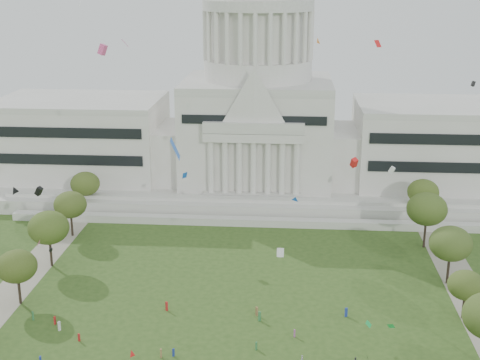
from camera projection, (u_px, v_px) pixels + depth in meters
capitol at (257, 119)px, 202.44m from camera, size 160.00×64.50×91.30m
row_tree_l_3 at (17, 266)px, 133.85m from camera, size 8.12×8.12×11.55m
row_tree_r_3 at (466, 285)px, 128.26m from camera, size 7.01×7.01×9.98m
row_tree_l_4 at (49, 228)px, 151.14m from camera, size 9.29×9.29×13.21m
row_tree_r_4 at (451, 244)px, 142.41m from camera, size 9.19×9.19×13.06m
row_tree_l_5 at (70, 205)px, 169.23m from camera, size 8.33×8.33×11.85m
row_tree_r_5 at (427, 209)px, 161.52m from camera, size 9.82×9.82×13.96m
row_tree_l_6 at (85, 184)px, 186.67m from camera, size 8.19×8.19×11.64m
row_tree_r_6 at (423, 192)px, 178.85m from camera, size 8.42×8.42×11.97m
person_10 at (302, 359)px, 114.91m from camera, size 0.58×0.98×1.61m
distant_crowd at (159, 351)px, 117.43m from camera, size 61.27×38.33×1.94m
kite_swarm at (217, 217)px, 99.87m from camera, size 80.09×108.22×63.22m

